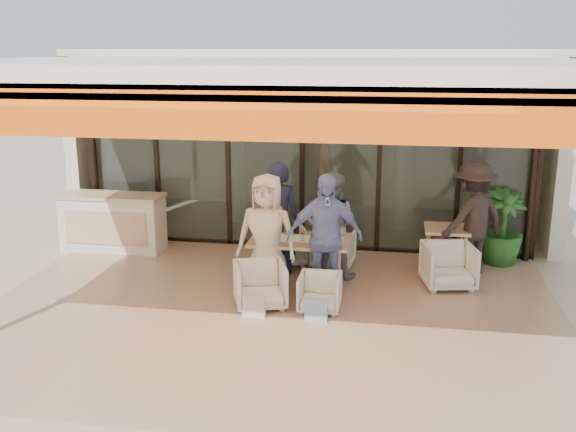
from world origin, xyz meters
name	(u,v)px	position (x,y,z in m)	size (l,w,h in m)	color
ground	(270,312)	(0.00, 0.00, 0.00)	(70.00, 70.00, 0.00)	#C6B293
terrace_floor	(270,312)	(0.00, 0.00, 0.01)	(8.00, 6.00, 0.01)	tan
terrace_structure	(264,72)	(0.00, -0.26, 3.25)	(8.00, 6.00, 3.40)	silver
glass_storefront	(302,162)	(0.00, 3.00, 1.60)	(8.08, 0.10, 3.20)	#9EADA3
interior_block	(319,113)	(0.01, 5.31, 2.23)	(9.05, 3.62, 3.52)	silver
host_counter	(113,222)	(-3.32, 2.30, 0.53)	(1.85, 0.65, 1.04)	silver
dining_table	(300,242)	(0.24, 1.12, 0.69)	(1.50, 0.90, 0.93)	#DDB487
chair_far_left	(284,243)	(-0.17, 2.07, 0.36)	(0.70, 0.66, 0.72)	white
chair_far_right	(334,247)	(0.67, 2.07, 0.34)	(0.66, 0.61, 0.67)	white
chair_near_left	(260,283)	(-0.17, 0.17, 0.35)	(0.69, 0.65, 0.71)	white
chair_near_right	(320,291)	(0.67, 0.17, 0.29)	(0.57, 0.53, 0.59)	white
diner_navy	(278,219)	(-0.17, 1.57, 0.92)	(0.67, 0.44, 1.84)	#191D38
diner_grey	(331,226)	(0.67, 1.57, 0.85)	(0.82, 0.64, 1.69)	slate
diner_cream	(267,235)	(-0.17, 0.67, 0.91)	(0.89, 0.58, 1.81)	beige
diner_periwinkle	(324,237)	(0.67, 0.67, 0.92)	(1.08, 0.45, 1.85)	#7B87CD
tote_bag_cream	(254,306)	(-0.17, -0.23, 0.17)	(0.30, 0.10, 0.34)	silver
tote_bag_blue	(316,311)	(0.67, -0.23, 0.17)	(0.30, 0.10, 0.34)	#99BFD8
side_table	(446,234)	(2.48, 2.14, 0.64)	(0.70, 0.70, 0.74)	#DDB487
side_chair	(449,264)	(2.48, 1.39, 0.38)	(0.73, 0.69, 0.75)	white
standing_woman	(473,219)	(2.87, 2.08, 0.92)	(1.19, 0.69, 1.85)	black
potted_palm	(502,227)	(3.42, 2.66, 0.65)	(0.73, 0.73, 1.30)	#1E5919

